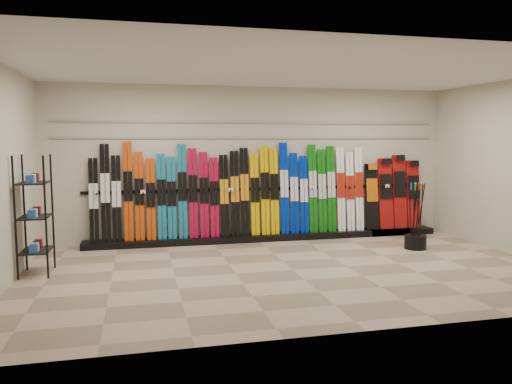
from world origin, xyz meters
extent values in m
plane|color=gray|center=(0.00, 0.00, 0.00)|extent=(8.00, 8.00, 0.00)
plane|color=beige|center=(0.00, 2.50, 1.50)|extent=(8.00, 0.00, 8.00)
plane|color=beige|center=(-4.00, 0.00, 1.50)|extent=(0.00, 5.00, 5.00)
plane|color=silver|center=(0.00, 0.00, 3.00)|extent=(8.00, 8.00, 0.00)
cube|color=black|center=(0.22, 2.28, 0.06)|extent=(8.00, 0.40, 0.12)
cube|color=black|center=(-3.06, 2.32, 0.88)|extent=(0.17, 0.19, 1.52)
cube|color=black|center=(-2.85, 2.33, 1.01)|extent=(0.17, 0.22, 1.78)
cube|color=black|center=(-2.66, 2.32, 0.90)|extent=(0.17, 0.20, 1.57)
cube|color=#C43E08|center=(-2.45, 2.34, 1.03)|extent=(0.17, 0.23, 1.82)
cube|color=#C43E08|center=(-2.25, 2.33, 0.93)|extent=(0.17, 0.21, 1.63)
cube|color=#C43E08|center=(-2.04, 2.32, 0.87)|extent=(0.17, 0.19, 1.51)
cube|color=#146986|center=(-1.84, 2.32, 0.92)|extent=(0.17, 0.20, 1.59)
cube|color=#146986|center=(-1.66, 2.32, 0.89)|extent=(0.17, 0.20, 1.53)
cube|color=#146986|center=(-1.45, 2.33, 1.01)|extent=(0.17, 0.22, 1.78)
cube|color=#A4082C|center=(-1.26, 2.33, 0.97)|extent=(0.17, 0.21, 1.69)
cube|color=#A4082C|center=(-1.05, 2.32, 0.93)|extent=(0.17, 0.21, 1.62)
cube|color=#A4082C|center=(-0.85, 2.32, 0.88)|extent=(0.17, 0.19, 1.51)
cube|color=black|center=(-0.66, 2.32, 0.90)|extent=(0.17, 0.20, 1.56)
cube|color=black|center=(-0.45, 2.33, 0.94)|extent=(0.17, 0.21, 1.64)
cube|color=black|center=(-0.25, 2.33, 0.97)|extent=(0.17, 0.21, 1.70)
cube|color=#E9B500|center=(-0.05, 2.32, 0.92)|extent=(0.17, 0.20, 1.60)
cube|color=#E9B500|center=(0.15, 2.33, 0.99)|extent=(0.17, 0.22, 1.73)
cube|color=#E9B500|center=(0.35, 2.33, 0.96)|extent=(0.17, 0.21, 1.69)
cube|color=#0024B7|center=(0.55, 2.34, 1.02)|extent=(0.17, 0.23, 1.80)
cube|color=#0024B7|center=(0.75, 2.32, 0.91)|extent=(0.17, 0.20, 1.59)
cube|color=#0024B7|center=(0.96, 2.32, 0.89)|extent=(0.17, 0.20, 1.53)
cube|color=#0D680E|center=(1.15, 2.33, 1.00)|extent=(0.17, 0.22, 1.75)
cube|color=#0D680E|center=(1.34, 2.33, 0.95)|extent=(0.17, 0.21, 1.66)
cube|color=#0D680E|center=(1.54, 2.33, 0.98)|extent=(0.17, 0.22, 1.72)
cube|color=white|center=(1.75, 2.33, 0.96)|extent=(0.17, 0.21, 1.69)
cube|color=white|center=(1.96, 2.32, 0.92)|extent=(0.17, 0.20, 1.60)
cube|color=white|center=(2.15, 2.33, 0.97)|extent=(0.17, 0.21, 1.70)
cube|color=black|center=(2.45, 2.35, 0.80)|extent=(0.28, 0.21, 1.36)
cube|color=#990C0C|center=(2.77, 2.35, 0.85)|extent=(0.31, 0.23, 1.47)
cube|color=#990C0C|center=(3.09, 2.36, 0.89)|extent=(0.29, 0.24, 1.54)
cube|color=#990C0C|center=(3.41, 2.35, 0.83)|extent=(0.29, 0.22, 1.42)
cube|color=black|center=(-3.75, 0.68, 0.88)|extent=(0.40, 0.60, 1.76)
cylinder|color=black|center=(2.61, 0.89, 0.12)|extent=(0.39, 0.39, 0.25)
cylinder|color=black|center=(2.67, 0.95, 0.61)|extent=(0.02, 0.15, 1.17)
cylinder|color=black|center=(2.59, 0.93, 0.61)|extent=(0.09, 0.09, 1.18)
cylinder|color=black|center=(2.50, 0.91, 0.61)|extent=(0.10, 0.02, 1.18)
cylinder|color=black|center=(2.67, 0.87, 0.61)|extent=(0.13, 0.07, 1.18)
cylinder|color=black|center=(2.61, 0.84, 0.61)|extent=(0.13, 0.06, 1.18)
cylinder|color=black|center=(2.66, 0.82, 0.61)|extent=(0.06, 0.13, 1.18)
cylinder|color=black|center=(2.62, 0.99, 0.61)|extent=(0.06, 0.02, 1.18)
cylinder|color=black|center=(2.51, 0.81, 0.61)|extent=(0.10, 0.09, 1.18)
cube|color=gray|center=(0.00, 2.48, 2.00)|extent=(7.60, 0.02, 0.03)
cube|color=gray|center=(0.00, 2.48, 2.30)|extent=(7.60, 0.02, 0.03)
camera|label=1|loc=(-2.27, -7.09, 1.98)|focal=35.00mm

